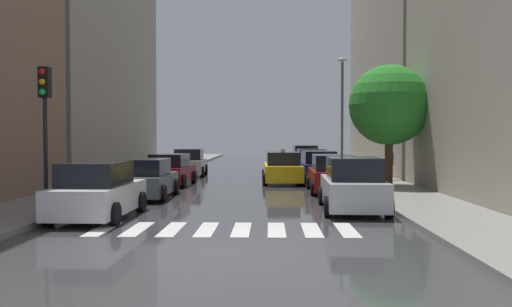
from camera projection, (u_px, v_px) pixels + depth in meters
name	position (u px, v px, depth m)	size (l,w,h in m)	color
ground_plane	(252.00, 174.00, 34.71)	(28.00, 72.00, 0.04)	#39393C
sidewalk_left	(152.00, 173.00, 34.87)	(3.00, 72.00, 0.15)	gray
sidewalk_right	(352.00, 173.00, 34.54)	(3.00, 72.00, 0.15)	gray
crosswalk_stripes	(224.00, 230.00, 13.76)	(6.75, 2.20, 0.01)	silver
building_left_mid	(78.00, 56.00, 33.91)	(6.00, 18.65, 15.08)	#9E9384
building_right_mid	(415.00, 43.00, 36.04)	(6.00, 17.64, 17.46)	#9E9384
parked_car_left_nearest	(98.00, 192.00, 15.67)	(2.09, 4.22, 1.66)	silver
parked_car_left_second	(145.00, 180.00, 20.91)	(2.16, 4.23, 1.54)	#474C51
parked_car_left_third	(170.00, 170.00, 26.46)	(2.18, 4.20, 1.56)	maroon
parked_car_left_fourth	(190.00, 163.00, 33.19)	(2.16, 4.41, 1.66)	#B2B7BF
parked_car_right_nearest	(353.00, 186.00, 17.29)	(2.15, 4.47, 1.74)	#B2B7BF
parked_car_right_second	(332.00, 175.00, 23.08)	(2.09, 4.38, 1.63)	maroon
parked_car_right_third	(318.00, 167.00, 29.18)	(2.24, 4.58, 1.64)	navy
parked_car_right_fourth	(311.00, 162.00, 34.98)	(2.24, 4.22, 1.61)	#0C4C2D
parked_car_right_fifth	(305.00, 158.00, 41.13)	(2.22, 4.72, 1.76)	black
taxi_midroad	(283.00, 169.00, 27.63)	(2.17, 4.55, 1.81)	yellow
pedestrian_foreground	(390.00, 163.00, 28.00)	(0.36, 0.36, 1.66)	#38513D
street_tree_right	(389.00, 105.00, 24.40)	(3.68, 3.68, 5.55)	#513823
traffic_light_left_corner	(45.00, 107.00, 15.71)	(0.30, 0.42, 4.30)	black
lamp_post_right	(342.00, 107.00, 32.18)	(0.60, 0.28, 7.02)	#595B60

